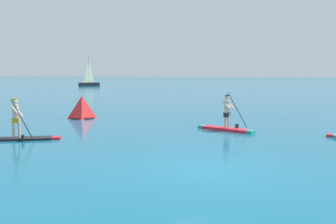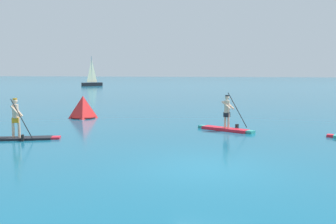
{
  "view_description": "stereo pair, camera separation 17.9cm",
  "coord_description": "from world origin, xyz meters",
  "px_view_note": "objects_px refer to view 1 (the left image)",
  "views": [
    {
      "loc": [
        2.01,
        -10.92,
        2.82
      ],
      "look_at": [
        -3.4,
        6.98,
        0.85
      ],
      "focal_mm": 40.37,
      "sensor_mm": 36.0,
      "label": 1
    },
    {
      "loc": [
        2.18,
        -10.87,
        2.82
      ],
      "look_at": [
        -3.4,
        6.98,
        0.85
      ],
      "focal_mm": 40.37,
      "sensor_mm": 36.0,
      "label": 2
    }
  ],
  "objects_px": {
    "paddleboarder_mid_center": "(226,123)",
    "race_marker_buoy": "(82,108)",
    "paddleboarder_near_left": "(17,131)",
    "sailboat_left_horizon": "(89,82)"
  },
  "relations": [
    {
      "from": "race_marker_buoy",
      "to": "paddleboarder_near_left",
      "type": "bearing_deg",
      "value": -80.86
    },
    {
      "from": "paddleboarder_near_left",
      "to": "sailboat_left_horizon",
      "type": "bearing_deg",
      "value": 90.76
    },
    {
      "from": "paddleboarder_near_left",
      "to": "paddleboarder_mid_center",
      "type": "xyz_separation_m",
      "value": [
        8.03,
        5.09,
        0.01
      ]
    },
    {
      "from": "sailboat_left_horizon",
      "to": "paddleboarder_mid_center",
      "type": "bearing_deg",
      "value": -107.04
    },
    {
      "from": "paddleboarder_mid_center",
      "to": "race_marker_buoy",
      "type": "height_order",
      "value": "paddleboarder_mid_center"
    },
    {
      "from": "sailboat_left_horizon",
      "to": "paddleboarder_near_left",
      "type": "bearing_deg",
      "value": -115.76
    },
    {
      "from": "paddleboarder_mid_center",
      "to": "paddleboarder_near_left",
      "type": "bearing_deg",
      "value": -123.98
    },
    {
      "from": "paddleboarder_near_left",
      "to": "sailboat_left_horizon",
      "type": "relative_size",
      "value": 0.55
    },
    {
      "from": "paddleboarder_mid_center",
      "to": "race_marker_buoy",
      "type": "bearing_deg",
      "value": -171.16
    },
    {
      "from": "paddleboarder_near_left",
      "to": "sailboat_left_horizon",
      "type": "height_order",
      "value": "sailboat_left_horizon"
    }
  ]
}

